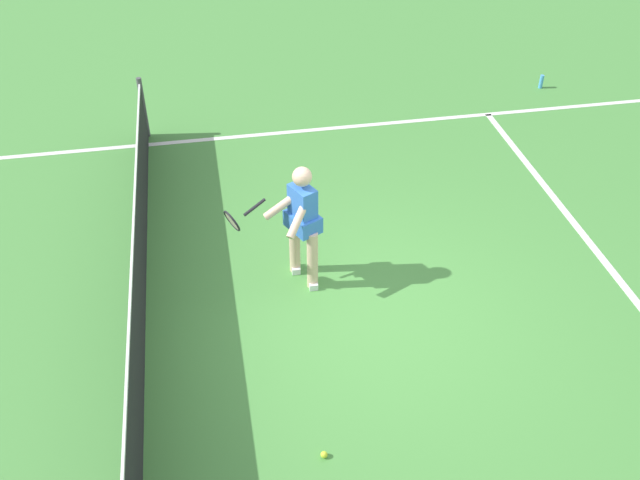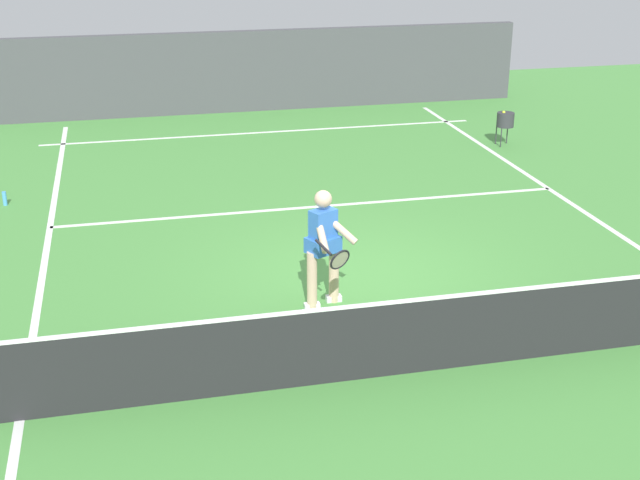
# 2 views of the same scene
# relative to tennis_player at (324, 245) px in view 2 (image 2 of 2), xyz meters

# --- Properties ---
(ground_plane) EXTENTS (27.82, 27.82, 0.00)m
(ground_plane) POSITION_rel_tennis_player_xyz_m (-0.74, -0.68, -0.85)
(ground_plane) COLOR #4C9342
(court_back_wall) EXTENTS (13.64, 0.24, 1.93)m
(court_back_wall) POSITION_rel_tennis_player_xyz_m (-0.74, -11.08, 0.12)
(court_back_wall) COLOR #47474C
(court_back_wall) RESTS_ON ground
(baseline_marking) EXTENTS (9.64, 0.10, 0.01)m
(baseline_marking) POSITION_rel_tennis_player_xyz_m (-0.74, -8.88, -0.84)
(baseline_marking) COLOR white
(baseline_marking) RESTS_ON ground
(service_line_marking) EXTENTS (8.64, 0.10, 0.01)m
(service_line_marking) POSITION_rel_tennis_player_xyz_m (-0.74, -3.75, -0.84)
(service_line_marking) COLOR white
(service_line_marking) RESTS_ON ground
(sideline_right_marking) EXTENTS (0.10, 19.40, 0.01)m
(sideline_right_marking) POSITION_rel_tennis_player_xyz_m (3.58, -0.68, -0.84)
(sideline_right_marking) COLOR white
(sideline_right_marking) RESTS_ON ground
(court_net) EXTENTS (9.32, 0.08, 0.99)m
(court_net) POSITION_rel_tennis_player_xyz_m (-0.74, 1.85, -0.39)
(court_net) COLOR #4C4C51
(court_net) RESTS_ON ground
(tennis_player) EXTENTS (0.68, 1.13, 1.55)m
(tennis_player) POSITION_rel_tennis_player_xyz_m (0.00, 0.00, 0.00)
(tennis_player) COLOR beige
(tennis_player) RESTS_ON ground
(tennis_ball_near) EXTENTS (0.07, 0.07, 0.07)m
(tennis_ball_near) POSITION_rel_tennis_player_xyz_m (-2.53, 0.20, -0.81)
(tennis_ball_near) COLOR #D1E533
(tennis_ball_near) RESTS_ON ground
(ball_hopper) EXTENTS (0.36, 0.36, 0.74)m
(ball_hopper) POSITION_rel_tennis_player_xyz_m (-5.50, -6.68, -0.30)
(ball_hopper) COLOR #333338
(ball_hopper) RESTS_ON ground
(water_bottle) EXTENTS (0.07, 0.07, 0.24)m
(water_bottle) POSITION_rel_tennis_player_xyz_m (4.38, -5.05, -0.73)
(water_bottle) COLOR #4C9EE5
(water_bottle) RESTS_ON ground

